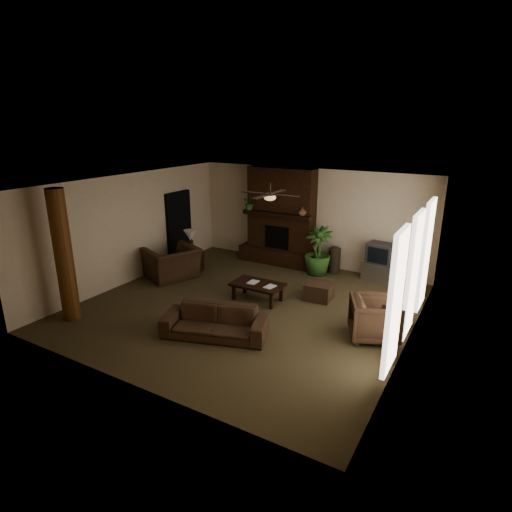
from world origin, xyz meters
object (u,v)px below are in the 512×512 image
Objects in this scene: floor_vase at (334,258)px; side_table_left at (192,262)px; armchair_right at (375,317)px; coffee_table at (257,286)px; side_table_right at (396,315)px; lamp_right at (399,281)px; log_column at (64,256)px; sofa at (215,317)px; armchair_left at (172,258)px; ottoman at (319,291)px; tv_stand at (380,272)px; lamp_left at (190,237)px; floor_plant at (317,261)px.

floor_vase is 1.40× the size of side_table_left.
armchair_right is 0.77× the size of coffee_table.
side_table_left and side_table_right have the same top height.
log_column is at bearing -153.24° from lamp_right.
sofa is 3.70× the size of side_table_right.
armchair_left is at bearing 176.51° from coffee_table.
log_column is 6.92m from side_table_right.
ottoman is 2.12m from lamp_right.
coffee_table reaches higher than ottoman.
lamp_left reaches higher than tv_stand.
tv_stand is 1.31× the size of lamp_left.
ottoman is at bearing 121.65° from armchair_left.
armchair_left is 5.85m from side_table_right.
lamp_left is at bearing 53.24° from armchair_right.
log_column is 2.33× the size of coffee_table.
log_column is 3.81m from side_table_left.
tv_stand is 1.10× the size of floor_vase.
log_column is 4.67× the size of ottoman.
lamp_right is at bearing 144.25° from side_table_right.
lamp_left is at bearing 162.39° from coffee_table.
log_column is 2.17× the size of armchair_left.
lamp_right is (0.95, -2.48, 0.75)m from tv_stand.
lamp_left is at bearing 174.30° from side_table_right.
coffee_table is 3.49m from tv_stand.
armchair_right reaches higher than side_table_left.
log_column reaches higher than side_table_right.
tv_stand is at bearing 63.95° from ottoman.
tv_stand is at bearing 47.17° from log_column.
lamp_right reaches higher than tv_stand.
log_column is 6.83m from lamp_right.
lamp_left is (-3.83, 0.01, 0.80)m from ottoman.
side_table_left is 5.75m from lamp_right.
lamp_right is (2.97, 2.17, 0.60)m from sofa.
sofa is 3.13× the size of lamp_left.
side_table_left is at bearing 53.30° from armchair_right.
side_table_left is 1.00× the size of side_table_right.
floor_vase is 3.96m from side_table_left.
ottoman is at bearing -80.18° from floor_vase.
side_table_right is (5.85, 0.09, -0.29)m from armchair_left.
side_table_right is at bearing -16.44° from ottoman.
armchair_right is at bearing -37.35° from ottoman.
tv_stand is at bearing -11.26° from armchair_right.
coffee_table is 1.56× the size of floor_vase.
floor_vase is (-0.33, 1.93, 0.23)m from ottoman.
tv_stand is 1.29m from floor_vase.
tv_stand is at bearing 111.02° from side_table_right.
coffee_table is at bearing 108.83° from armchair_left.
tv_stand is 2.76m from lamp_right.
log_column is at bearing 88.33° from armchair_right.
floor_plant reaches higher than side_table_right.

